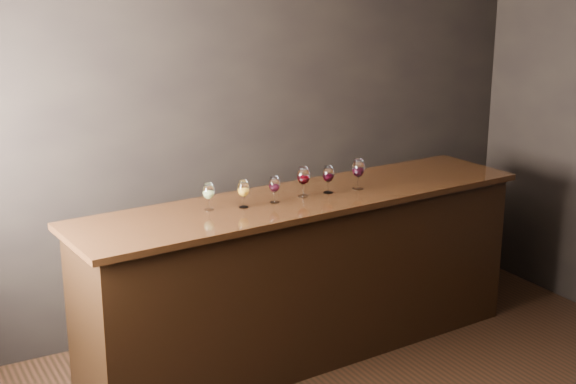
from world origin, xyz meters
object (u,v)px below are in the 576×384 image
back_bar_shelf (303,257)px  glass_red_b (303,177)px  glass_red_d (358,169)px  glass_white (209,192)px  bar_counter (305,279)px  glass_red_a (274,185)px  glass_amber (243,189)px  glass_red_c (328,175)px

back_bar_shelf → glass_red_b: bearing=-120.0°
glass_red_d → glass_white: bearing=177.7°
glass_red_b → glass_white: bearing=178.1°
bar_counter → glass_red_a: size_ratio=18.17×
back_bar_shelf → glass_amber: bearing=-142.2°
bar_counter → glass_red_a: bearing=-178.5°
bar_counter → glass_red_c: glass_red_c is taller
bar_counter → back_bar_shelf: 0.70m
back_bar_shelf → bar_counter: bearing=-118.5°
bar_counter → glass_amber: bearing=178.7°
back_bar_shelf → glass_red_c: size_ratio=13.49×
bar_counter → back_bar_shelf: size_ratio=1.25×
glass_amber → glass_red_a: (0.23, -0.00, -0.00)m
glass_red_d → glass_red_b: bearing=177.2°
back_bar_shelf → glass_red_a: (-0.59, -0.64, 0.83)m
glass_white → glass_red_c: 0.90m
back_bar_shelf → glass_red_b: (-0.35, -0.61, 0.85)m
back_bar_shelf → glass_white: size_ratio=14.38×
glass_white → glass_amber: size_ratio=0.99×
glass_amber → glass_red_a: glass_amber is taller
glass_red_b → glass_red_c: bearing=-0.7°
glass_red_a → glass_red_d: 0.68m
bar_counter → glass_red_a: 0.78m
glass_red_c → glass_red_d: bearing=-4.6°
glass_red_a → glass_red_c: glass_red_c is taller
glass_amber → glass_red_d: glass_red_d is taller
bar_counter → glass_red_b: glass_red_b is taller
bar_counter → glass_white: (-0.71, 0.03, 0.73)m
glass_amber → glass_red_d: size_ratio=0.84×
back_bar_shelf → glass_red_a: bearing=-132.9°
back_bar_shelf → glass_red_b: glass_red_b is taller
back_bar_shelf → glass_white: bearing=-150.9°
glass_amber → glass_red_d: 0.91m
glass_amber → glass_red_a: size_ratio=1.02×
glass_red_a → glass_red_d: size_ratio=0.82×
glass_red_a → glass_red_c: 0.44m
glass_red_a → glass_red_b: 0.25m
glass_red_a → glass_red_d: glass_red_d is taller
glass_white → glass_red_b: size_ratio=0.86×
glass_red_a → glass_red_d: bearing=1.0°
glass_amber → glass_red_a: 0.23m
glass_amber → glass_red_d: (0.91, 0.01, 0.02)m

